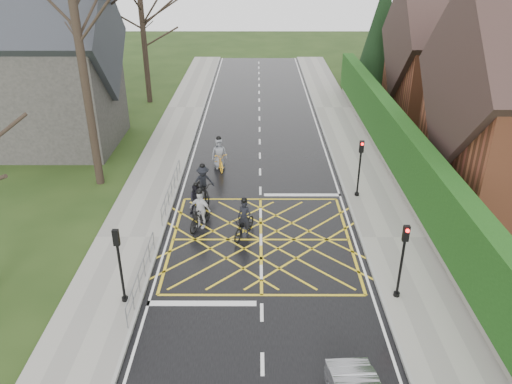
{
  "coord_description": "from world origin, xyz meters",
  "views": [
    {
      "loc": [
        -0.18,
        -19.32,
        12.1
      ],
      "look_at": [
        -0.23,
        2.26,
        1.3
      ],
      "focal_mm": 35.0,
      "sensor_mm": 36.0,
      "label": 1
    }
  ],
  "objects_px": {
    "cyclist_back": "(197,202)",
    "cyclist_mid": "(203,186)",
    "cyclist_front": "(200,214)",
    "cyclist_lead": "(219,157)",
    "cyclist_rear": "(244,223)"
  },
  "relations": [
    {
      "from": "cyclist_mid",
      "to": "cyclist_lead",
      "type": "bearing_deg",
      "value": 59.08
    },
    {
      "from": "cyclist_rear",
      "to": "cyclist_front",
      "type": "height_order",
      "value": "cyclist_front"
    },
    {
      "from": "cyclist_back",
      "to": "cyclist_mid",
      "type": "bearing_deg",
      "value": 78.24
    },
    {
      "from": "cyclist_mid",
      "to": "cyclist_front",
      "type": "height_order",
      "value": "cyclist_front"
    },
    {
      "from": "cyclist_mid",
      "to": "cyclist_front",
      "type": "distance_m",
      "value": 3.04
    },
    {
      "from": "cyclist_rear",
      "to": "cyclist_back",
      "type": "height_order",
      "value": "cyclist_rear"
    },
    {
      "from": "cyclist_rear",
      "to": "cyclist_back",
      "type": "relative_size",
      "value": 1.19
    },
    {
      "from": "cyclist_rear",
      "to": "cyclist_front",
      "type": "relative_size",
      "value": 1.01
    },
    {
      "from": "cyclist_rear",
      "to": "cyclist_mid",
      "type": "relative_size",
      "value": 0.97
    },
    {
      "from": "cyclist_mid",
      "to": "cyclist_front",
      "type": "bearing_deg",
      "value": -109.64
    },
    {
      "from": "cyclist_front",
      "to": "cyclist_rear",
      "type": "bearing_deg",
      "value": 4.36
    },
    {
      "from": "cyclist_back",
      "to": "cyclist_lead",
      "type": "bearing_deg",
      "value": 76.04
    },
    {
      "from": "cyclist_back",
      "to": "cyclist_lead",
      "type": "xyz_separation_m",
      "value": [
        0.73,
        5.63,
        0.05
      ]
    },
    {
      "from": "cyclist_back",
      "to": "cyclist_lead",
      "type": "height_order",
      "value": "cyclist_lead"
    },
    {
      "from": "cyclist_rear",
      "to": "cyclist_lead",
      "type": "height_order",
      "value": "cyclist_lead"
    }
  ]
}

